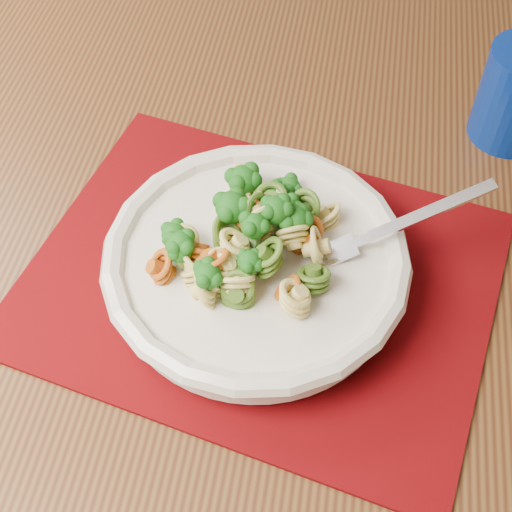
% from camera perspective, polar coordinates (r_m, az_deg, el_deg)
% --- Properties ---
extents(dining_table, '(1.66, 1.29, 0.77)m').
position_cam_1_polar(dining_table, '(0.79, -1.62, 1.22)').
color(dining_table, brown).
rests_on(dining_table, ground).
extents(placemat, '(0.42, 0.34, 0.00)m').
position_cam_1_polar(placemat, '(0.63, 0.36, -1.84)').
color(placemat, '#5A0307').
rests_on(placemat, dining_table).
extents(pasta_bowl, '(0.26, 0.26, 0.05)m').
position_cam_1_polar(pasta_bowl, '(0.60, -0.00, -0.59)').
color(pasta_bowl, silver).
rests_on(pasta_bowl, placemat).
extents(pasta_broccoli_heap, '(0.22, 0.22, 0.06)m').
position_cam_1_polar(pasta_broccoli_heap, '(0.59, -0.00, 0.35)').
color(pasta_broccoli_heap, '#EBDA74').
rests_on(pasta_broccoli_heap, pasta_bowl).
extents(fork, '(0.16, 0.13, 0.08)m').
position_cam_1_polar(fork, '(0.59, 6.81, 0.53)').
color(fork, silver).
rests_on(fork, pasta_bowl).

